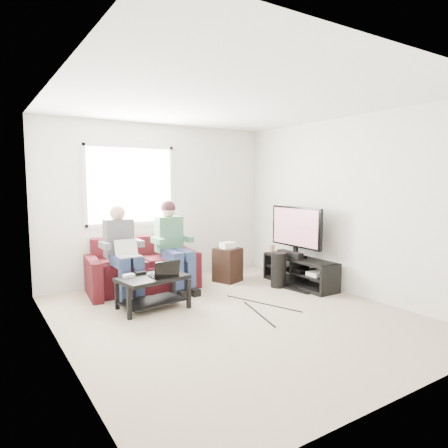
# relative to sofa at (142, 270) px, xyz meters

# --- Properties ---
(floor) EXTENTS (4.50, 4.50, 0.00)m
(floor) POSITION_rel_sofa_xyz_m (0.49, -1.82, -0.30)
(floor) COLOR tan
(floor) RESTS_ON ground
(ceiling) EXTENTS (4.50, 4.50, 0.00)m
(ceiling) POSITION_rel_sofa_xyz_m (0.49, -1.82, 2.30)
(ceiling) COLOR white
(ceiling) RESTS_ON wall_back
(wall_back) EXTENTS (4.50, 0.00, 4.50)m
(wall_back) POSITION_rel_sofa_xyz_m (0.49, 0.43, 1.00)
(wall_back) COLOR silver
(wall_back) RESTS_ON floor
(wall_front) EXTENTS (4.50, 0.00, 4.50)m
(wall_front) POSITION_rel_sofa_xyz_m (0.49, -4.07, 1.00)
(wall_front) COLOR silver
(wall_front) RESTS_ON floor
(wall_left) EXTENTS (0.00, 4.50, 4.50)m
(wall_left) POSITION_rel_sofa_xyz_m (-1.51, -1.82, 1.00)
(wall_left) COLOR silver
(wall_left) RESTS_ON floor
(wall_right) EXTENTS (0.00, 4.50, 4.50)m
(wall_right) POSITION_rel_sofa_xyz_m (2.49, -1.82, 1.00)
(wall_right) COLOR silver
(wall_right) RESTS_ON floor
(window) EXTENTS (1.48, 0.04, 1.28)m
(window) POSITION_rel_sofa_xyz_m (-0.01, 0.42, 1.30)
(window) COLOR white
(window) RESTS_ON wall_back
(sofa) EXTENTS (1.76, 0.93, 0.79)m
(sofa) POSITION_rel_sofa_xyz_m (0.00, 0.00, 0.00)
(sofa) COLOR #431018
(sofa) RESTS_ON floor
(person_left) EXTENTS (0.40, 0.70, 1.32)m
(person_left) POSITION_rel_sofa_xyz_m (-0.40, -0.28, 0.42)
(person_left) COLOR navy
(person_left) RESTS_ON sofa
(person_right) EXTENTS (0.40, 0.71, 1.37)m
(person_right) POSITION_rel_sofa_xyz_m (0.40, -0.26, 0.48)
(person_right) COLOR navy
(person_right) RESTS_ON sofa
(laptop_silver) EXTENTS (0.35, 0.26, 0.24)m
(laptop_silver) POSITION_rel_sofa_xyz_m (-0.40, -0.53, 0.39)
(laptop_silver) COLOR silver
(laptop_silver) RESTS_ON person_left
(coffee_table) EXTENTS (0.94, 0.67, 0.43)m
(coffee_table) POSITION_rel_sofa_xyz_m (-0.25, -1.00, 0.02)
(coffee_table) COLOR black
(coffee_table) RESTS_ON floor
(laptop_black) EXTENTS (0.39, 0.32, 0.24)m
(laptop_black) POSITION_rel_sofa_xyz_m (-0.13, -1.08, 0.26)
(laptop_black) COLOR black
(laptop_black) RESTS_ON coffee_table
(controller_a) EXTENTS (0.15, 0.11, 0.04)m
(controller_a) POSITION_rel_sofa_xyz_m (-0.53, -0.88, 0.16)
(controller_a) COLOR silver
(controller_a) RESTS_ON coffee_table
(controller_b) EXTENTS (0.15, 0.11, 0.04)m
(controller_b) POSITION_rel_sofa_xyz_m (-0.35, -0.82, 0.16)
(controller_b) COLOR black
(controller_b) RESTS_ON coffee_table
(controller_c) EXTENTS (0.15, 0.10, 0.04)m
(controller_c) POSITION_rel_sofa_xyz_m (0.05, -0.85, 0.16)
(controller_c) COLOR gray
(controller_c) RESTS_ON coffee_table
(tv_stand) EXTENTS (0.43, 1.36, 0.45)m
(tv_stand) POSITION_rel_sofa_xyz_m (2.19, -1.17, -0.10)
(tv_stand) COLOR black
(tv_stand) RESTS_ON floor
(tv) EXTENTS (0.12, 1.10, 0.81)m
(tv) POSITION_rel_sofa_xyz_m (2.19, -1.07, 0.61)
(tv) COLOR black
(tv) RESTS_ON tv_stand
(soundbar) EXTENTS (0.12, 0.50, 0.10)m
(soundbar) POSITION_rel_sofa_xyz_m (2.07, -1.07, 0.20)
(soundbar) COLOR black
(soundbar) RESTS_ON tv_stand
(drink_cup) EXTENTS (0.08, 0.08, 0.12)m
(drink_cup) POSITION_rel_sofa_xyz_m (2.14, -0.54, 0.21)
(drink_cup) COLOR olive
(drink_cup) RESTS_ON tv_stand
(console_white) EXTENTS (0.30, 0.22, 0.06)m
(console_white) POSITION_rel_sofa_xyz_m (2.19, -1.57, -0.03)
(console_white) COLOR silver
(console_white) RESTS_ON tv_stand
(console_grey) EXTENTS (0.34, 0.26, 0.08)m
(console_grey) POSITION_rel_sofa_xyz_m (2.19, -0.87, -0.02)
(console_grey) COLOR gray
(console_grey) RESTS_ON tv_stand
(console_black) EXTENTS (0.38, 0.30, 0.07)m
(console_black) POSITION_rel_sofa_xyz_m (2.19, -1.22, -0.02)
(console_black) COLOR black
(console_black) RESTS_ON tv_stand
(subwoofer) EXTENTS (0.24, 0.24, 0.55)m
(subwoofer) POSITION_rel_sofa_xyz_m (1.84, -1.07, -0.02)
(subwoofer) COLOR black
(subwoofer) RESTS_ON floor
(keyboard_floor) EXTENTS (0.22, 0.48, 0.03)m
(keyboard_floor) POSITION_rel_sofa_xyz_m (1.95, -1.40, -0.29)
(keyboard_floor) COLOR black
(keyboard_floor) RESTS_ON floor
(end_table) EXTENTS (0.38, 0.38, 0.66)m
(end_table) POSITION_rel_sofa_xyz_m (1.36, -0.33, -0.00)
(end_table) COLOR black
(end_table) RESTS_ON floor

